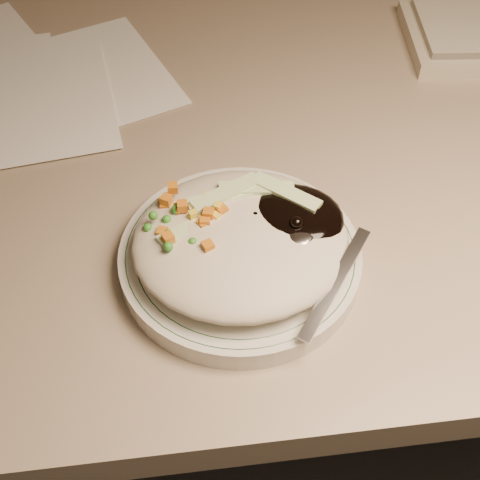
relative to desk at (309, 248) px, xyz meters
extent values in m
cube|color=gray|center=(0.00, 0.00, 0.18)|extent=(1.40, 0.70, 0.04)
cylinder|color=silver|center=(-0.12, -0.18, 0.21)|extent=(0.22, 0.22, 0.02)
torus|color=#144723|center=(-0.12, -0.18, 0.22)|extent=(0.21, 0.21, 0.00)
torus|color=#144723|center=(-0.12, -0.18, 0.22)|extent=(0.19, 0.19, 0.00)
ellipsoid|color=beige|center=(-0.12, -0.18, 0.24)|extent=(0.19, 0.18, 0.04)
ellipsoid|color=black|center=(-0.07, -0.17, 0.25)|extent=(0.10, 0.09, 0.03)
ellipsoid|color=orange|center=(-0.16, -0.16, 0.24)|extent=(0.08, 0.08, 0.02)
sphere|color=black|center=(-0.10, -0.17, 0.25)|extent=(0.01, 0.01, 0.01)
sphere|color=black|center=(-0.07, -0.16, 0.25)|extent=(0.01, 0.01, 0.01)
sphere|color=black|center=(-0.05, -0.17, 0.26)|extent=(0.01, 0.01, 0.01)
sphere|color=black|center=(-0.06, -0.16, 0.25)|extent=(0.01, 0.01, 0.01)
sphere|color=black|center=(-0.07, -0.18, 0.26)|extent=(0.01, 0.01, 0.01)
sphere|color=black|center=(-0.07, -0.17, 0.25)|extent=(0.01, 0.01, 0.01)
sphere|color=black|center=(-0.06, -0.16, 0.25)|extent=(0.01, 0.01, 0.01)
cube|color=#C46915|center=(-0.16, -0.15, 0.26)|extent=(0.01, 0.01, 0.01)
cube|color=#C46915|center=(-0.15, -0.18, 0.25)|extent=(0.01, 0.01, 0.01)
cube|color=#C46915|center=(-0.18, -0.14, 0.26)|extent=(0.01, 0.01, 0.01)
cube|color=#C46915|center=(-0.14, -0.17, 0.26)|extent=(0.01, 0.01, 0.01)
cube|color=#C46915|center=(-0.15, -0.17, 0.26)|extent=(0.01, 0.01, 0.01)
cube|color=#C46915|center=(-0.18, -0.14, 0.25)|extent=(0.01, 0.01, 0.01)
cube|color=#C46915|center=(-0.17, -0.15, 0.26)|extent=(0.01, 0.01, 0.01)
cube|color=#C46915|center=(-0.15, -0.17, 0.26)|extent=(0.01, 0.01, 0.01)
cube|color=#C46915|center=(-0.13, -0.16, 0.26)|extent=(0.01, 0.01, 0.01)
cube|color=#C46915|center=(-0.17, -0.13, 0.26)|extent=(0.01, 0.01, 0.01)
cube|color=#C46915|center=(-0.18, -0.19, 0.26)|extent=(0.01, 0.01, 0.01)
cube|color=#C46915|center=(-0.15, -0.20, 0.26)|extent=(0.01, 0.01, 0.01)
cube|color=#C46915|center=(-0.18, -0.17, 0.25)|extent=(0.01, 0.01, 0.01)
cube|color=#C46915|center=(-0.18, -0.14, 0.25)|extent=(0.01, 0.01, 0.01)
sphere|color=#388C28|center=(-0.15, -0.16, 0.25)|extent=(0.01, 0.01, 0.01)
sphere|color=#388C28|center=(-0.18, -0.20, 0.26)|extent=(0.01, 0.01, 0.01)
sphere|color=#388C28|center=(-0.18, -0.16, 0.26)|extent=(0.01, 0.01, 0.01)
sphere|color=#388C28|center=(-0.19, -0.16, 0.26)|extent=(0.01, 0.01, 0.01)
sphere|color=#388C28|center=(-0.15, -0.16, 0.25)|extent=(0.01, 0.01, 0.01)
sphere|color=#388C28|center=(-0.14, -0.19, 0.25)|extent=(0.01, 0.01, 0.01)
sphere|color=#388C28|center=(-0.16, -0.17, 0.25)|extent=(0.01, 0.01, 0.01)
sphere|color=#388C28|center=(-0.17, -0.18, 0.25)|extent=(0.01, 0.01, 0.01)
sphere|color=#388C28|center=(-0.20, -0.17, 0.25)|extent=(0.01, 0.01, 0.01)
sphere|color=#388C28|center=(-0.17, -0.15, 0.26)|extent=(0.01, 0.01, 0.01)
sphere|color=#388C28|center=(-0.17, -0.15, 0.26)|extent=(0.01, 0.01, 0.01)
sphere|color=#388C28|center=(-0.18, -0.18, 0.25)|extent=(0.01, 0.01, 0.01)
sphere|color=#388C28|center=(-0.16, -0.19, 0.26)|extent=(0.01, 0.01, 0.01)
sphere|color=#388C28|center=(-0.13, -0.14, 0.25)|extent=(0.01, 0.01, 0.01)
cube|color=yellow|center=(-0.15, -0.16, 0.25)|extent=(0.01, 0.01, 0.01)
cube|color=yellow|center=(-0.14, -0.17, 0.26)|extent=(0.01, 0.01, 0.01)
cube|color=yellow|center=(-0.16, -0.15, 0.25)|extent=(0.01, 0.01, 0.01)
cube|color=yellow|center=(-0.16, -0.16, 0.26)|extent=(0.01, 0.01, 0.01)
cube|color=yellow|center=(-0.16, -0.17, 0.25)|extent=(0.01, 0.01, 0.01)
cube|color=yellow|center=(-0.13, -0.16, 0.26)|extent=(0.01, 0.01, 0.01)
cube|color=yellow|center=(-0.14, -0.14, 0.26)|extent=(0.01, 0.01, 0.01)
cube|color=yellow|center=(-0.15, -0.17, 0.25)|extent=(0.01, 0.01, 0.01)
cube|color=#B2D18C|center=(-0.13, -0.14, 0.26)|extent=(0.07, 0.03, 0.00)
cube|color=#B2D18C|center=(-0.10, -0.14, 0.26)|extent=(0.07, 0.02, 0.00)
cube|color=#B2D18C|center=(-0.16, -0.17, 0.26)|extent=(0.07, 0.05, 0.00)
cube|color=#B2D18C|center=(-0.07, -0.15, 0.26)|extent=(0.06, 0.06, 0.00)
cube|color=#B2D18C|center=(-0.11, -0.19, 0.25)|extent=(0.07, 0.04, 0.00)
cube|color=#B2D18C|center=(-0.12, -0.14, 0.26)|extent=(0.07, 0.04, 0.00)
ellipsoid|color=silver|center=(-0.07, -0.19, 0.25)|extent=(0.06, 0.06, 0.01)
cube|color=silver|center=(-0.04, -0.24, 0.24)|extent=(0.08, 0.10, 0.03)
cube|color=white|center=(-0.32, 0.11, 0.20)|extent=(0.36, 0.30, 0.00)
camera|label=1|loc=(-0.16, -0.56, 0.69)|focal=50.00mm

